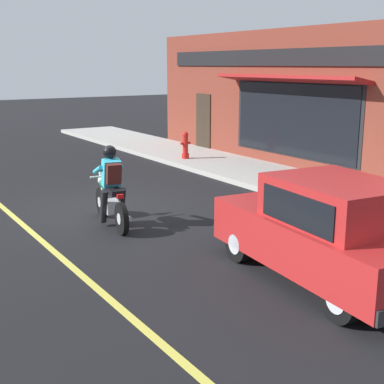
# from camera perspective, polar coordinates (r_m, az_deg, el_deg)

# --- Properties ---
(ground_plane) EXTENTS (80.00, 80.00, 0.00)m
(ground_plane) POSITION_cam_1_polar(r_m,az_deg,el_deg) (11.98, -9.45, -1.96)
(ground_plane) COLOR black
(sidewalk_curb) EXTENTS (2.60, 22.00, 0.14)m
(sidewalk_curb) POSITION_cam_1_polar(r_m,az_deg,el_deg) (17.09, 2.86, 3.06)
(sidewalk_curb) COLOR #ADAAA3
(sidewalk_curb) RESTS_ON ground
(storefront_building) EXTENTS (1.25, 11.77, 4.20)m
(storefront_building) POSITION_cam_1_polar(r_m,az_deg,el_deg) (17.38, 8.12, 9.89)
(storefront_building) COLOR maroon
(storefront_building) RESTS_ON ground
(motorcycle_with_rider) EXTENTS (0.64, 2.01, 1.62)m
(motorcycle_with_rider) POSITION_cam_1_polar(r_m,az_deg,el_deg) (10.72, -8.65, -0.02)
(motorcycle_with_rider) COLOR black
(motorcycle_with_rider) RESTS_ON ground
(car_hatchback) EXTENTS (2.02, 3.93, 1.57)m
(car_hatchback) POSITION_cam_1_polar(r_m,az_deg,el_deg) (8.09, 14.20, -4.09)
(car_hatchback) COLOR black
(car_hatchback) RESTS_ON ground
(fire_hydrant) EXTENTS (0.36, 0.24, 0.88)m
(fire_hydrant) POSITION_cam_1_polar(r_m,az_deg,el_deg) (17.52, -0.72, 5.00)
(fire_hydrant) COLOR red
(fire_hydrant) RESTS_ON sidewalk_curb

